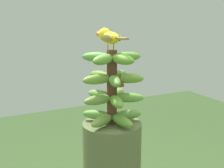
% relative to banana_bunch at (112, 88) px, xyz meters
% --- Properties ---
extents(banana_bunch, '(0.28, 0.29, 0.33)m').
position_rel_banana_bunch_xyz_m(banana_bunch, '(0.00, 0.00, 0.00)').
color(banana_bunch, '#4C2D1E').
rests_on(banana_bunch, banana_tree).
extents(perched_bird, '(0.21, 0.07, 0.09)m').
position_rel_banana_bunch_xyz_m(perched_bird, '(0.04, -0.00, 0.22)').
color(perched_bird, '#C68933').
rests_on(perched_bird, banana_bunch).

